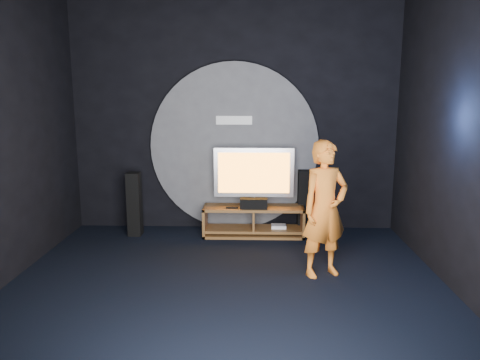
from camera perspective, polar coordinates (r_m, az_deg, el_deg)
name	(u,v)px	position (r m, az deg, el deg)	size (l,w,h in m)	color
floor	(225,292)	(5.25, -1.81, -13.53)	(5.00, 5.00, 0.00)	black
back_wall	(234,118)	(7.29, -0.69, 7.59)	(5.00, 0.04, 3.50)	black
front_wall	(193,177)	(2.33, -5.80, 0.38)	(5.00, 0.04, 3.50)	black
right_wall	(472,133)	(5.27, 26.45, 5.17)	(0.04, 5.00, 3.50)	black
wall_disc_panel	(234,147)	(7.27, -0.70, 4.03)	(2.60, 0.11, 2.60)	#515156
media_console	(254,223)	(7.10, 1.71, -5.26)	(1.51, 0.45, 0.45)	#98592F
tv	(254,174)	(7.00, 1.69, 0.69)	(1.19, 0.22, 0.88)	silver
center_speaker	(254,204)	(6.91, 1.67, -2.88)	(0.40, 0.15, 0.15)	black
remote	(232,208)	(6.92, -0.97, -3.40)	(0.18, 0.05, 0.02)	black
tower_speaker_left	(135,204)	(7.23, -12.74, -2.88)	(0.19, 0.21, 0.96)	black
tower_speaker_right	(304,201)	(7.31, 7.80, -2.56)	(0.19, 0.21, 0.96)	black
subwoofer	(311,221)	(7.36, 8.62, -5.02)	(0.31, 0.31, 0.34)	black
player	(325,209)	(5.55, 10.32, -3.51)	(0.59, 0.39, 1.61)	orange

